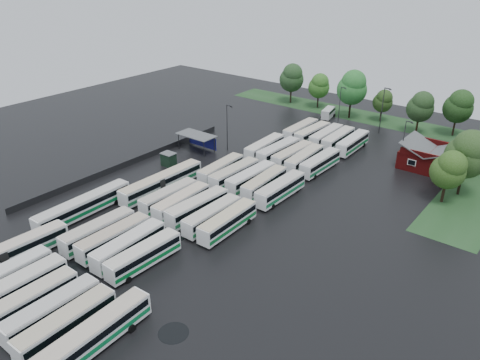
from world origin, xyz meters
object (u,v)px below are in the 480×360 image
Objects in this scene: artic_bus_west_a at (7,255)px; artic_bus_east at (81,345)px; brick_building at (429,159)px; minibus at (328,113)px.

artic_bus_east is (21.26, -3.41, 0.07)m from artic_bus_west_a.
artic_bus_east reaches higher than artic_bus_west_a.
artic_bus_east is (-11.85, -69.52, -0.11)m from brick_building.
artic_bus_east is at bearing -99.68° from brick_building.
brick_building is 73.94m from artic_bus_west_a.
minibus is at bearing 99.59° from artic_bus_east.
artic_bus_west_a is 0.96× the size of artic_bus_east.
brick_building reaches higher than artic_bus_west_a.
artic_bus_west_a is 2.84× the size of minibus.
minibus is (-30.22, 15.47, -0.53)m from brick_building.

